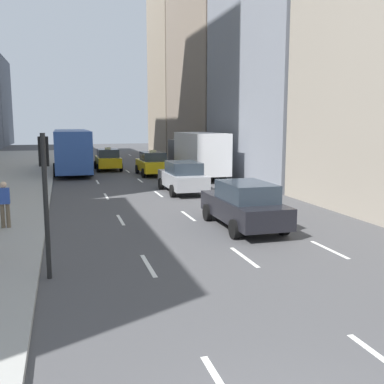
% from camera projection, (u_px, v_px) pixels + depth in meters
% --- Properties ---
extents(lane_markings, '(5.72, 56.00, 0.01)m').
position_uv_depth(lane_markings, '(148.00, 187.00, 27.18)').
color(lane_markings, white).
rests_on(lane_markings, ground).
extents(building_row_right, '(6.00, 56.40, 23.88)m').
position_uv_depth(building_row_right, '(252.00, 35.00, 34.24)').
color(building_row_right, gray).
rests_on(building_row_right, ground).
extents(taxi_lead, '(2.02, 4.40, 1.87)m').
position_uv_depth(taxi_lead, '(108.00, 159.00, 36.49)').
color(taxi_lead, yellow).
rests_on(taxi_lead, ground).
extents(taxi_second, '(2.02, 4.40, 1.87)m').
position_uv_depth(taxi_second, '(152.00, 163.00, 32.96)').
color(taxi_second, yellow).
rests_on(taxi_second, ground).
extents(sedan_black_near, '(2.02, 4.73, 1.72)m').
position_uv_depth(sedan_black_near, '(244.00, 204.00, 16.42)').
color(sedan_black_near, black).
rests_on(sedan_black_near, ground).
extents(sedan_silver_behind, '(2.02, 4.59, 1.73)m').
position_uv_depth(sedan_silver_behind, '(183.00, 177.00, 24.73)').
color(sedan_silver_behind, '#9EA0A5').
rests_on(sedan_silver_behind, ground).
extents(city_bus, '(2.80, 11.61, 3.25)m').
position_uv_depth(city_bus, '(72.00, 149.00, 35.17)').
color(city_bus, '#2D519E').
rests_on(city_bus, ground).
extents(box_truck, '(2.58, 8.40, 3.15)m').
position_uv_depth(box_truck, '(197.00, 153.00, 31.66)').
color(box_truck, '#262628').
rests_on(box_truck, ground).
extents(pedestrian_far_walking, '(0.36, 0.22, 1.65)m').
position_uv_depth(pedestrian_far_walking, '(5.00, 202.00, 15.80)').
color(pedestrian_far_walking, brown).
rests_on(pedestrian_far_walking, sidewalk_left).
extents(traffic_light_pole, '(0.24, 0.42, 3.60)m').
position_uv_depth(traffic_light_pole, '(45.00, 182.00, 10.91)').
color(traffic_light_pole, black).
rests_on(traffic_light_pole, ground).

